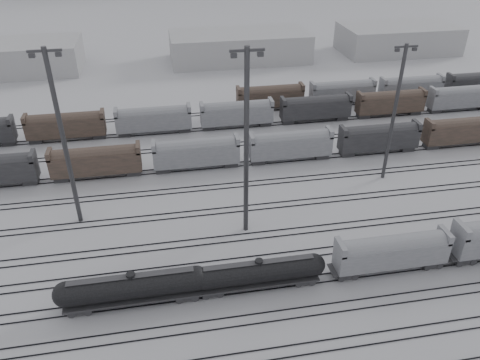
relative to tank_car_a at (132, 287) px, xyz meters
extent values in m
plane|color=silver|center=(19.52, -1.00, -2.54)|extent=(900.00, 900.00, 0.00)
cube|color=black|center=(19.52, -10.72, -2.46)|extent=(220.00, 0.07, 0.16)
cube|color=black|center=(19.52, -9.28, -2.46)|extent=(220.00, 0.07, 0.16)
cube|color=black|center=(19.52, -5.72, -2.46)|extent=(220.00, 0.07, 0.16)
cube|color=black|center=(19.52, -4.28, -2.46)|extent=(220.00, 0.07, 0.16)
cube|color=black|center=(19.52, -0.72, -2.46)|extent=(220.00, 0.07, 0.16)
cube|color=black|center=(19.52, 0.72, -2.46)|extent=(220.00, 0.07, 0.16)
cube|color=black|center=(19.52, 4.28, -2.46)|extent=(220.00, 0.07, 0.16)
cube|color=black|center=(19.52, 5.72, -2.46)|extent=(220.00, 0.07, 0.16)
cube|color=black|center=(19.52, 9.28, -2.46)|extent=(220.00, 0.07, 0.16)
cube|color=black|center=(19.52, 10.72, -2.46)|extent=(220.00, 0.07, 0.16)
cube|color=black|center=(19.52, 16.28, -2.46)|extent=(220.00, 0.07, 0.16)
cube|color=black|center=(19.52, 17.72, -2.46)|extent=(220.00, 0.07, 0.16)
cube|color=black|center=(19.52, 23.28, -2.46)|extent=(220.00, 0.07, 0.16)
cube|color=black|center=(19.52, 24.72, -2.46)|extent=(220.00, 0.07, 0.16)
cube|color=black|center=(19.52, 30.28, -2.46)|extent=(220.00, 0.07, 0.16)
cube|color=black|center=(19.52, 31.72, -2.46)|extent=(220.00, 0.07, 0.16)
cube|color=black|center=(19.52, 38.28, -2.46)|extent=(220.00, 0.07, 0.16)
cube|color=black|center=(19.52, 39.72, -2.46)|extent=(220.00, 0.07, 0.16)
cube|color=black|center=(19.52, 46.28, -2.46)|extent=(220.00, 0.07, 0.16)
cube|color=black|center=(19.52, 47.72, -2.46)|extent=(220.00, 0.07, 0.16)
cube|color=black|center=(19.52, 54.28, -2.46)|extent=(220.00, 0.07, 0.16)
cube|color=black|center=(19.52, 55.72, -2.46)|extent=(220.00, 0.07, 0.16)
cube|color=#232325|center=(-6.13, 0.00, -1.98)|extent=(2.66, 2.15, 0.72)
cube|color=#232325|center=(6.13, 0.00, -1.98)|extent=(2.66, 2.15, 0.72)
cube|color=#232325|center=(0.00, 0.00, -1.47)|extent=(15.84, 2.76, 0.26)
cylinder|color=black|center=(0.00, 0.00, 0.17)|extent=(14.82, 2.96, 2.96)
sphere|color=black|center=(-7.41, 0.00, 0.17)|extent=(2.96, 2.96, 2.96)
sphere|color=black|center=(7.41, 0.00, 0.17)|extent=(2.96, 2.96, 2.96)
cylinder|color=black|center=(0.00, 0.00, 1.80)|extent=(1.02, 1.02, 0.51)
cube|color=#232325|center=(0.00, 0.00, 1.70)|extent=(14.31, 0.92, 0.06)
cube|color=#232325|center=(9.22, 0.00, -2.02)|extent=(2.48, 2.01, 0.67)
cube|color=#232325|center=(20.69, 0.00, -2.02)|extent=(2.48, 2.01, 0.67)
cube|color=#232325|center=(14.95, 0.00, -1.54)|extent=(14.81, 2.58, 0.24)
cylinder|color=black|center=(14.95, 0.00, -0.01)|extent=(13.86, 2.77, 2.77)
sphere|color=black|center=(8.02, 0.00, -0.01)|extent=(2.77, 2.77, 2.77)
sphere|color=black|center=(21.88, 0.00, -0.01)|extent=(2.77, 2.77, 2.77)
cylinder|color=black|center=(14.95, 0.00, 1.52)|extent=(0.96, 0.96, 0.48)
cube|color=#232325|center=(14.95, 0.00, 1.42)|extent=(13.38, 0.86, 0.06)
cube|color=#232325|center=(26.24, 0.00, -2.01)|extent=(2.51, 2.03, 0.68)
cube|color=#232325|center=(37.82, 0.00, -2.01)|extent=(2.51, 2.03, 0.68)
cube|color=gray|center=(32.03, 0.00, 0.26)|extent=(14.47, 2.89, 3.09)
cylinder|color=gray|center=(32.03, 0.00, 1.41)|extent=(13.12, 2.80, 2.80)
cube|color=gray|center=(25.09, 0.00, 2.18)|extent=(0.68, 2.89, 1.35)
cube|color=gray|center=(38.97, 0.00, 2.18)|extent=(0.68, 2.89, 1.35)
cone|color=#232325|center=(32.03, 0.00, -1.63)|extent=(2.31, 2.31, 0.87)
cube|color=#232325|center=(42.39, 0.00, -1.95)|extent=(2.78, 2.25, 0.75)
cube|color=gray|center=(41.10, 0.00, 2.70)|extent=(0.75, 3.21, 1.50)
cylinder|color=#363638|center=(-8.11, 18.36, 10.36)|extent=(0.66, 0.66, 25.81)
cube|color=#363638|center=(-8.11, 18.36, 22.75)|extent=(4.13, 0.31, 0.31)
cube|color=#363638|center=(-9.66, 18.36, 22.23)|extent=(0.72, 0.52, 0.52)
cube|color=#363638|center=(-6.56, 18.36, 22.23)|extent=(0.72, 0.52, 0.52)
cylinder|color=#363638|center=(15.64, 11.84, 10.69)|extent=(0.68, 0.68, 26.47)
cube|color=#363638|center=(15.64, 11.84, 23.40)|extent=(4.23, 0.32, 0.32)
cube|color=#363638|center=(14.06, 11.84, 22.87)|extent=(0.74, 0.53, 0.53)
cube|color=#363638|center=(17.23, 11.84, 22.87)|extent=(0.74, 0.53, 0.53)
cylinder|color=#363638|center=(41.60, 22.10, 8.89)|extent=(0.59, 0.59, 22.87)
cube|color=#363638|center=(41.60, 22.10, 19.87)|extent=(3.66, 0.27, 0.27)
cube|color=#363638|center=(40.23, 22.10, 19.41)|extent=(0.64, 0.46, 0.46)
cube|color=#363638|center=(42.97, 22.10, 19.41)|extent=(0.64, 0.46, 0.46)
cube|color=brown|center=(-6.48, 31.00, 0.26)|extent=(15.00, 3.00, 5.60)
cube|color=gray|center=(10.52, 31.00, 0.26)|extent=(15.00, 3.00, 5.60)
cube|color=gray|center=(27.52, 31.00, 0.26)|extent=(15.00, 3.00, 5.60)
cube|color=#232325|center=(44.52, 31.00, 0.26)|extent=(15.00, 3.00, 5.60)
cube|color=brown|center=(61.52, 31.00, 0.26)|extent=(15.00, 3.00, 5.60)
cube|color=brown|center=(-13.48, 47.00, 0.26)|extent=(15.00, 3.00, 5.60)
cube|color=gray|center=(3.52, 47.00, 0.26)|extent=(15.00, 3.00, 5.60)
cube|color=gray|center=(20.52, 47.00, 0.26)|extent=(15.00, 3.00, 5.60)
cube|color=#232325|center=(37.52, 47.00, 0.26)|extent=(15.00, 3.00, 5.60)
cube|color=brown|center=(54.52, 47.00, 0.26)|extent=(15.00, 3.00, 5.60)
cube|color=gray|center=(71.52, 47.00, 0.26)|extent=(15.00, 3.00, 5.60)
cube|color=brown|center=(29.52, 55.00, 0.26)|extent=(15.00, 3.00, 5.60)
cube|color=gray|center=(46.52, 55.00, 0.26)|extent=(15.00, 3.00, 5.60)
cube|color=gray|center=(63.52, 55.00, 0.26)|extent=(15.00, 3.00, 5.60)
cube|color=#232325|center=(80.52, 55.00, 0.26)|extent=(15.00, 3.00, 5.60)
cube|color=#A8A8AA|center=(29.52, 94.00, 1.46)|extent=(40.00, 18.00, 8.00)
cube|color=#A8A8AA|center=(79.52, 94.00, 1.46)|extent=(35.00, 18.00, 8.00)
camera|label=1|loc=(5.11, -41.48, 38.46)|focal=35.00mm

